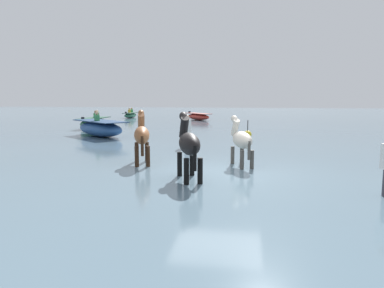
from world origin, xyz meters
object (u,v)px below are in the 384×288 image
object	(u,v)px
horse_trailing_chestnut	(142,136)
boat_near_port	(198,117)
boat_near_starboard	(100,128)
boat_far_inshore	(94,123)
boat_distant_east	(130,115)
horse_flank_black	(189,145)
person_onlooker_left	(187,133)
horse_lead_pinto	(241,141)
channel_buoy	(248,134)

from	to	relation	value
horse_trailing_chestnut	boat_near_port	distance (m)	21.00
boat_near_starboard	boat_far_inshore	bearing A→B (deg)	116.77
boat_distant_east	boat_near_port	bearing A→B (deg)	-17.09
horse_flank_black	person_onlooker_left	bearing A→B (deg)	99.62
horse_trailing_chestnut	boat_distant_east	bearing A→B (deg)	108.71
horse_trailing_chestnut	horse_lead_pinto	bearing A→B (deg)	0.85
boat_far_inshore	boat_near_port	distance (m)	10.78
boat_near_port	boat_distant_east	bearing A→B (deg)	162.91
boat_far_inshore	boat_distant_east	xyz separation A→B (m)	(-1.14, 11.23, -0.08)
channel_buoy	boat_near_starboard	bearing A→B (deg)	-179.68
horse_flank_black	boat_distant_east	distance (m)	26.82
person_onlooker_left	channel_buoy	xyz separation A→B (m)	(2.54, 3.14, -0.35)
horse_lead_pinto	boat_far_inshore	world-z (taller)	horse_lead_pinto
horse_flank_black	boat_distant_east	size ratio (longest dim) A/B	0.78
boat_near_starboard	channel_buoy	distance (m)	7.65
boat_far_inshore	horse_flank_black	bearing A→B (deg)	-58.45
horse_lead_pinto	boat_near_starboard	distance (m)	10.32
boat_near_port	channel_buoy	bearing A→B (deg)	-72.80
horse_lead_pinto	boat_distant_east	size ratio (longest dim) A/B	0.71
horse_lead_pinto	person_onlooker_left	world-z (taller)	horse_lead_pinto
horse_lead_pinto	horse_flank_black	bearing A→B (deg)	-123.03
channel_buoy	person_onlooker_left	bearing A→B (deg)	-128.92
horse_trailing_chestnut	person_onlooker_left	world-z (taller)	horse_trailing_chestnut
boat_near_starboard	channel_buoy	world-z (taller)	boat_near_starboard
horse_flank_black	channel_buoy	xyz separation A→B (m)	(1.51, 9.19, -0.66)
horse_trailing_chestnut	boat_far_inshore	size ratio (longest dim) A/B	0.61
horse_trailing_chestnut	person_onlooker_left	distance (m)	4.18
horse_trailing_chestnut	channel_buoy	xyz separation A→B (m)	(3.30, 7.25, -0.65)
horse_trailing_chestnut	horse_flank_black	xyz separation A→B (m)	(1.79, -1.95, 0.02)
horse_flank_black	boat_near_starboard	distance (m)	11.02
boat_near_starboard	boat_near_port	xyz separation A→B (m)	(3.39, 13.77, -0.12)
horse_lead_pinto	boat_far_inshore	xyz separation A→B (m)	(-9.77, 11.80, -0.41)
horse_flank_black	boat_far_inshore	distance (m)	16.20
horse_flank_black	channel_buoy	world-z (taller)	horse_flank_black
horse_trailing_chestnut	boat_near_port	size ratio (longest dim) A/B	0.67
horse_trailing_chestnut	boat_near_port	bearing A→B (deg)	92.58
boat_near_starboard	channel_buoy	bearing A→B (deg)	0.32
horse_flank_black	boat_near_starboard	bearing A→B (deg)	123.81
person_onlooker_left	channel_buoy	bearing A→B (deg)	51.08
person_onlooker_left	boat_far_inshore	bearing A→B (deg)	133.87
horse_flank_black	person_onlooker_left	xyz separation A→B (m)	(-1.02, 6.05, -0.31)
horse_flank_black	boat_near_starboard	xyz separation A→B (m)	(-6.13, 9.15, -0.46)
horse_lead_pinto	boat_distant_east	xyz separation A→B (m)	(-10.90, 23.04, -0.49)
boat_near_port	channel_buoy	xyz separation A→B (m)	(4.25, -13.72, -0.08)
horse_lead_pinto	boat_near_port	size ratio (longest dim) A/B	0.62
boat_distant_east	person_onlooker_left	world-z (taller)	person_onlooker_left
boat_near_starboard	horse_trailing_chestnut	bearing A→B (deg)	-58.95
boat_far_inshore	person_onlooker_left	distance (m)	10.75
boat_near_starboard	person_onlooker_left	xyz separation A→B (m)	(5.10, -3.10, 0.15)
horse_lead_pinto	boat_near_port	distance (m)	21.31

